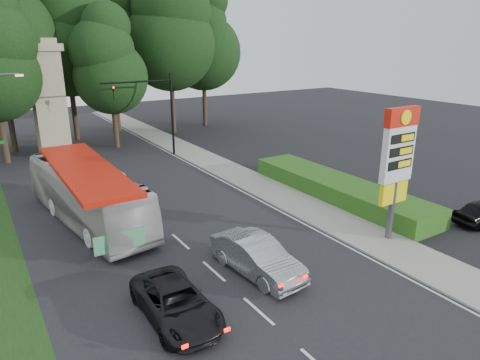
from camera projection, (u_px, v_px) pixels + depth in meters
ground at (266, 318)px, 15.86m from camera, size 120.00×120.00×0.00m
road_surface at (149, 213)px, 25.49m from camera, size 14.00×80.00×0.02m
sidewalk_right at (265, 188)px, 29.80m from camera, size 3.00×80.00×0.12m
hedge at (338, 189)px, 27.95m from camera, size 3.00×14.00×1.20m
gas_station_pylon at (398, 157)px, 20.76m from camera, size 2.10×0.45×6.85m
traffic_signal_mast at (157, 104)px, 36.57m from camera, size 6.10×0.35×7.20m
monument at (48, 97)px, 37.35m from camera, size 3.00×3.00×10.05m
tree_center_right at (64, 28)px, 41.05m from camera, size 9.24×9.24×18.15m
tree_east_near at (111, 42)px, 45.62m from camera, size 8.12×8.12×15.95m
tree_east_mid at (169, 25)px, 44.43m from camera, size 9.52×9.52×18.70m
tree_far_east at (203, 36)px, 48.89m from camera, size 8.68×8.68×17.05m
tree_monument_right at (110, 62)px, 38.84m from camera, size 6.72×6.72×13.20m
transit_bus at (87, 195)px, 23.82m from camera, size 4.35×12.04×3.28m
sedan_silver at (257, 257)px, 18.70m from camera, size 2.18×5.09×1.63m
suv_charcoal at (176, 303)px, 15.69m from camera, size 2.23×4.76×1.32m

